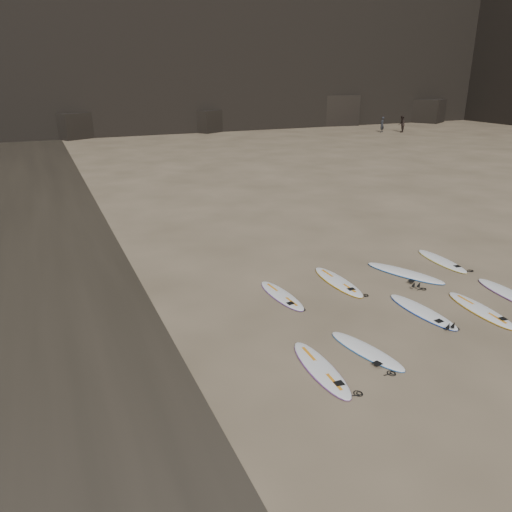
# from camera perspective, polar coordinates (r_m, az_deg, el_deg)

# --- Properties ---
(ground) EXTENTS (240.00, 240.00, 0.00)m
(ground) POSITION_cam_1_polar(r_m,az_deg,el_deg) (14.68, 19.97, -6.49)
(ground) COLOR #897559
(ground) RESTS_ON ground
(surfboard_0) EXTENTS (0.72, 2.51, 0.09)m
(surfboard_0) POSITION_cam_1_polar(r_m,az_deg,el_deg) (11.60, 7.42, -12.62)
(surfboard_0) COLOR white
(surfboard_0) RESTS_ON ground
(surfboard_1) EXTENTS (1.03, 2.32, 0.08)m
(surfboard_1) POSITION_cam_1_polar(r_m,az_deg,el_deg) (12.46, 12.51, -10.48)
(surfboard_1) COLOR white
(surfboard_1) RESTS_ON ground
(surfboard_2) EXTENTS (0.74, 2.52, 0.09)m
(surfboard_2) POSITION_cam_1_polar(r_m,az_deg,el_deg) (14.75, 18.46, -5.98)
(surfboard_2) COLOR white
(surfboard_2) RESTS_ON ground
(surfboard_3) EXTENTS (0.78, 2.55, 0.09)m
(surfboard_3) POSITION_cam_1_polar(r_m,az_deg,el_deg) (15.42, 24.29, -5.61)
(surfboard_3) COLOR white
(surfboard_3) RESTS_ON ground
(surfboard_4) EXTENTS (0.82, 2.59, 0.09)m
(surfboard_4) POSITION_cam_1_polar(r_m,az_deg,el_deg) (16.83, 27.05, -3.91)
(surfboard_4) COLOR white
(surfboard_4) RESTS_ON ground
(surfboard_5) EXTENTS (0.71, 2.38, 0.08)m
(surfboard_5) POSITION_cam_1_polar(r_m,az_deg,el_deg) (14.96, 2.95, -4.50)
(surfboard_5) COLOR white
(surfboard_5) RESTS_ON ground
(surfboard_6) EXTENTS (0.64, 2.64, 0.09)m
(surfboard_6) POSITION_cam_1_polar(r_m,az_deg,el_deg) (16.09, 9.35, -2.88)
(surfboard_6) COLOR white
(surfboard_6) RESTS_ON ground
(surfboard_7) EXTENTS (1.73, 2.78, 0.10)m
(surfboard_7) POSITION_cam_1_polar(r_m,az_deg,el_deg) (17.27, 16.65, -1.85)
(surfboard_7) COLOR white
(surfboard_7) RESTS_ON ground
(surfboard_8) EXTENTS (0.74, 2.49, 0.09)m
(surfboard_8) POSITION_cam_1_polar(r_m,az_deg,el_deg) (18.78, 20.45, -0.51)
(surfboard_8) COLOR white
(surfboard_8) RESTS_ON ground
(person_a) EXTENTS (0.71, 0.62, 1.64)m
(person_a) POSITION_cam_1_polar(r_m,az_deg,el_deg) (58.13, 14.21, 14.36)
(person_a) COLOR black
(person_a) RESTS_ON ground
(person_b) EXTENTS (1.08, 1.08, 1.76)m
(person_b) POSITION_cam_1_polar(r_m,az_deg,el_deg) (58.55, 16.30, 14.27)
(person_b) COLOR black
(person_b) RESTS_ON ground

